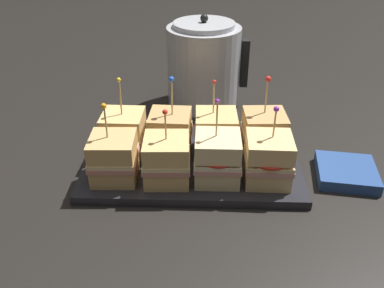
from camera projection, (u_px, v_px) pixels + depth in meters
ground_plane at (192, 172)px, 0.84m from camera, size 6.00×6.00×0.00m
serving_platter at (192, 168)px, 0.83m from camera, size 0.44×0.23×0.02m
sandwich_front_far_left at (114, 158)px, 0.77m from camera, size 0.09×0.09×0.16m
sandwich_front_center_left at (167, 160)px, 0.76m from camera, size 0.09×0.09×0.15m
sandwich_front_center_right at (217, 158)px, 0.76m from camera, size 0.09×0.09×0.17m
sandwich_front_far_right at (268, 160)px, 0.76m from camera, size 0.09×0.09×0.15m
sandwich_back_far_left at (124, 133)px, 0.85m from camera, size 0.09×0.09×0.17m
sandwich_back_center_left at (170, 133)px, 0.85m from camera, size 0.09×0.09×0.17m
sandwich_back_center_right at (216, 134)px, 0.84m from camera, size 0.09×0.09×0.16m
sandwich_back_far_right at (264, 134)px, 0.84m from camera, size 0.09×0.09×0.17m
kettle_steel at (204, 65)px, 1.07m from camera, size 0.21×0.19×0.24m
napkin_stack at (346, 172)px, 0.81m from camera, size 0.13×0.13×0.02m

